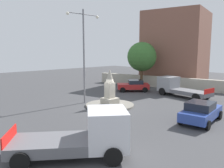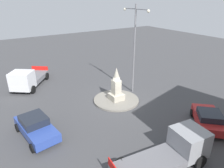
{
  "view_description": "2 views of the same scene",
  "coord_description": "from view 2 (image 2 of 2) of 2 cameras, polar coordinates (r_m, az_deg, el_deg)",
  "views": [
    {
      "loc": [
        -14.25,
        -15.03,
        5.08
      ],
      "look_at": [
        0.89,
        0.62,
        1.9
      ],
      "focal_mm": 36.87,
      "sensor_mm": 36.0,
      "label": 1
    },
    {
      "loc": [
        14.95,
        -10.16,
        9.53
      ],
      "look_at": [
        -0.4,
        -0.24,
        1.71
      ],
      "focal_mm": 33.08,
      "sensor_mm": 36.0,
      "label": 2
    }
  ],
  "objects": [
    {
      "name": "car_red_far_side",
      "position": [
        17.92,
        25.03,
        -8.65
      ],
      "size": [
        4.07,
        3.96,
        1.41
      ],
      "color": "#B22323",
      "rests_on": "ground"
    },
    {
      "name": "ground_plane",
      "position": [
        20.44,
        1.17,
        -4.62
      ],
      "size": [
        80.0,
        80.0,
        0.0
      ],
      "primitive_type": "plane",
      "color": "#424244"
    },
    {
      "name": "monument",
      "position": [
        19.78,
        1.2,
        -0.76
      ],
      "size": [
        1.27,
        1.27,
        3.26
      ],
      "color": "#B2AA99",
      "rests_on": "traffic_island"
    },
    {
      "name": "truck_white_parked_right",
      "position": [
        24.56,
        -22.4,
        1.21
      ],
      "size": [
        5.68,
        5.06,
        2.29
      ],
      "color": "silver",
      "rests_on": "ground"
    },
    {
      "name": "traffic_island",
      "position": [
        20.4,
        1.17,
        -4.41
      ],
      "size": [
        4.43,
        4.43,
        0.17
      ],
      "primitive_type": "cylinder",
      "color": "gray",
      "rests_on": "ground"
    },
    {
      "name": "streetlamp",
      "position": [
        20.79,
        6.23,
        11.36
      ],
      "size": [
        3.7,
        0.28,
        8.88
      ],
      "color": "slate",
      "rests_on": "ground"
    },
    {
      "name": "truck_grey_waiting",
      "position": [
        13.5,
        16.64,
        -17.29
      ],
      "size": [
        2.76,
        6.2,
        2.08
      ],
      "color": "gray",
      "rests_on": "ground"
    },
    {
      "name": "car_blue_near_island",
      "position": [
        16.3,
        -20.32,
        -11.0
      ],
      "size": [
        4.51,
        2.51,
        1.5
      ],
      "color": "#2D479E",
      "rests_on": "ground"
    }
  ]
}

